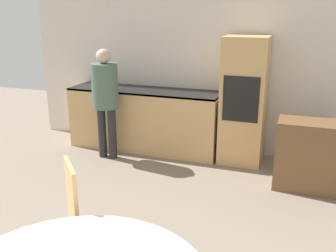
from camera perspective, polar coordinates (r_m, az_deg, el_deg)
wall_back at (r=5.57m, az=7.94°, el=9.17°), size 6.13×0.05×2.60m
kitchen_counter at (r=5.73m, az=-3.59°, el=1.13°), size 2.30×0.60×0.93m
oven_unit at (r=5.25m, az=11.46°, el=3.76°), size 0.58×0.59×1.75m
sideboard at (r=4.76m, az=22.74°, el=-4.40°), size 1.11×0.45×0.84m
chair_far_left at (r=3.01m, az=-15.83°, el=-13.75°), size 0.57×0.57×0.99m
person_standing at (r=5.31m, az=-9.55°, el=5.01°), size 0.37×0.37×1.57m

